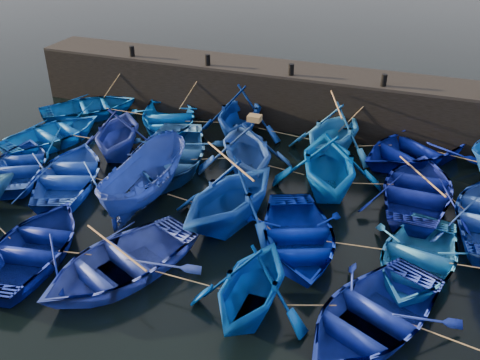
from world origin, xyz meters
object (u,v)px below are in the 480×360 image
(wooden_crate, at_px, (255,118))
(boat_0, at_px, (90,107))
(boat_13, at_px, (21,165))
(boat_8, at_px, (170,155))

(wooden_crate, bearing_deg, boat_0, 163.33)
(boat_0, bearing_deg, wooden_crate, -152.31)
(boat_0, relative_size, boat_13, 1.08)
(boat_0, xyz_separation_m, wooden_crate, (9.42, -2.82, 1.96))
(boat_13, height_order, wooden_crate, wooden_crate)
(boat_8, xyz_separation_m, wooden_crate, (3.32, 0.60, 1.85))
(boat_8, distance_m, boat_13, 5.82)
(boat_0, height_order, boat_8, boat_8)
(boat_0, xyz_separation_m, boat_13, (0.88, -5.97, -0.04))
(boat_8, relative_size, boat_13, 1.32)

